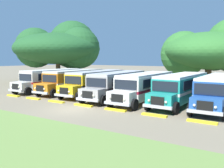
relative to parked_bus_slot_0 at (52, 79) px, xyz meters
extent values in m
plane|color=#84755B|center=(10.61, -7.82, -1.58)|extent=(220.00, 220.00, 0.00)
cube|color=silver|center=(0.00, 0.31, -0.03)|extent=(2.62, 9.23, 2.10)
cube|color=red|center=(0.00, 0.31, -0.20)|extent=(2.65, 9.25, 0.24)
cube|color=black|center=(1.26, 0.62, 0.47)|extent=(0.15, 8.00, 0.80)
cube|color=black|center=(-1.28, 0.59, 0.47)|extent=(0.15, 8.00, 0.80)
cube|color=silver|center=(0.00, 0.31, 1.13)|extent=(2.54, 9.13, 0.22)
cube|color=silver|center=(0.07, -4.99, -0.56)|extent=(2.22, 1.43, 1.05)
cube|color=black|center=(0.08, -5.73, -0.53)|extent=(1.10, 0.11, 0.70)
cube|color=#B7B7BC|center=(0.08, -5.77, -0.96)|extent=(2.40, 0.23, 0.24)
cube|color=black|center=(0.06, -4.32, 0.47)|extent=(2.20, 0.09, 0.84)
cube|color=red|center=(-0.06, 4.93, -0.14)|extent=(0.90, 0.07, 1.30)
sphere|color=#EAE5C6|center=(0.78, -5.77, -0.53)|extent=(0.20, 0.20, 0.20)
sphere|color=#EAE5C6|center=(-0.62, -5.79, -0.53)|extent=(0.20, 0.20, 0.20)
cylinder|color=black|center=(1.26, -4.88, -1.08)|extent=(0.29, 1.00, 1.00)
cylinder|color=black|center=(-1.14, -4.91, -1.08)|extent=(0.29, 1.00, 1.00)
cylinder|color=black|center=(1.16, 3.32, -1.08)|extent=(0.29, 1.00, 1.00)
cylinder|color=black|center=(-1.24, 3.29, -1.08)|extent=(0.29, 1.00, 1.00)
cube|color=orange|center=(3.57, 0.77, -0.03)|extent=(2.81, 9.28, 2.10)
cube|color=white|center=(3.57, 0.77, -0.20)|extent=(2.84, 9.30, 0.24)
cube|color=black|center=(4.83, 1.12, 0.47)|extent=(0.31, 8.00, 0.80)
cube|color=black|center=(2.29, 1.03, 0.47)|extent=(0.31, 8.00, 0.80)
cube|color=beige|center=(3.57, 0.77, 1.13)|extent=(2.73, 9.18, 0.22)
cube|color=orange|center=(3.75, -4.52, -0.56)|extent=(2.25, 1.47, 1.05)
cube|color=black|center=(3.77, -5.26, -0.53)|extent=(1.10, 0.14, 0.70)
cube|color=#B7B7BC|center=(3.77, -5.30, -0.96)|extent=(2.41, 0.28, 0.24)
cube|color=black|center=(3.72, -3.85, 0.47)|extent=(2.20, 0.14, 0.84)
cube|color=white|center=(3.41, 5.39, -0.14)|extent=(0.90, 0.09, 1.30)
sphere|color=#EAE5C6|center=(4.47, -5.29, -0.53)|extent=(0.20, 0.20, 0.20)
sphere|color=#EAE5C6|center=(3.07, -5.34, -0.53)|extent=(0.20, 0.20, 0.20)
cylinder|color=black|center=(4.94, -4.38, -1.08)|extent=(0.31, 1.01, 1.00)
cylinder|color=black|center=(2.54, -4.46, -1.08)|extent=(0.31, 1.01, 1.00)
cylinder|color=black|center=(4.66, 3.81, -1.08)|extent=(0.31, 1.01, 1.00)
cylinder|color=black|center=(2.26, 3.73, -1.08)|extent=(0.31, 1.01, 1.00)
cube|color=yellow|center=(7.15, 0.72, -0.03)|extent=(2.92, 9.31, 2.10)
cube|color=black|center=(7.15, 0.72, -0.20)|extent=(2.96, 9.33, 0.24)
cube|color=black|center=(8.40, 1.07, 0.47)|extent=(0.41, 7.99, 0.80)
cube|color=black|center=(5.87, 0.96, 0.47)|extent=(0.41, 7.99, 0.80)
cube|color=#B2B2B7|center=(7.15, 0.72, 1.13)|extent=(2.84, 9.20, 0.22)
cube|color=yellow|center=(7.39, -4.58, -0.56)|extent=(2.26, 1.50, 1.05)
cube|color=black|center=(7.43, -5.32, -0.53)|extent=(1.10, 0.15, 0.70)
cube|color=#B7B7BC|center=(7.43, -5.36, -0.96)|extent=(2.41, 0.31, 0.24)
cube|color=black|center=(7.36, -3.91, 0.47)|extent=(2.20, 0.16, 0.84)
cube|color=black|center=(6.93, 5.33, -0.14)|extent=(0.90, 0.10, 1.30)
sphere|color=#EAE5C6|center=(8.13, -5.33, -0.53)|extent=(0.20, 0.20, 0.20)
sphere|color=#EAE5C6|center=(6.73, -5.40, -0.53)|extent=(0.20, 0.20, 0.20)
cylinder|color=black|center=(8.59, -4.42, -1.08)|extent=(0.33, 1.01, 1.00)
cylinder|color=black|center=(6.19, -4.53, -1.08)|extent=(0.33, 1.01, 1.00)
cylinder|color=black|center=(8.21, 3.77, -1.08)|extent=(0.33, 1.01, 1.00)
cylinder|color=black|center=(5.81, 3.66, -1.08)|extent=(0.33, 1.01, 1.00)
cube|color=#9E9993|center=(10.64, 0.03, -0.03)|extent=(3.06, 9.34, 2.10)
cube|color=#282828|center=(10.64, 0.03, -0.20)|extent=(3.09, 9.36, 0.24)
cube|color=black|center=(11.89, 0.41, 0.47)|extent=(0.53, 7.99, 0.80)
cube|color=black|center=(9.35, 0.25, 0.47)|extent=(0.53, 7.99, 0.80)
cube|color=#B2B2B7|center=(10.64, 0.03, 1.13)|extent=(2.97, 9.23, 0.22)
cube|color=#9E9993|center=(10.96, -5.26, -0.56)|extent=(2.28, 1.53, 1.05)
cube|color=black|center=(11.00, -6.00, -0.53)|extent=(1.10, 0.17, 0.70)
cube|color=#B7B7BC|center=(11.01, -6.04, -0.96)|extent=(2.41, 0.35, 0.24)
cube|color=black|center=(10.92, -4.59, 0.47)|extent=(2.20, 0.19, 0.84)
cube|color=#282828|center=(10.35, 4.64, -0.14)|extent=(0.90, 0.11, 1.30)
sphere|color=#EAE5C6|center=(11.70, -6.00, -0.53)|extent=(0.20, 0.20, 0.20)
sphere|color=#EAE5C6|center=(10.31, -6.09, -0.53)|extent=(0.20, 0.20, 0.20)
cylinder|color=black|center=(12.15, -5.08, -1.08)|extent=(0.34, 1.02, 1.00)
cylinder|color=black|center=(9.75, -5.23, -1.08)|extent=(0.34, 1.02, 1.00)
cylinder|color=black|center=(11.65, 3.10, -1.08)|extent=(0.34, 1.02, 1.00)
cylinder|color=black|center=(9.26, 2.95, -1.08)|extent=(0.34, 1.02, 1.00)
cube|color=silver|center=(14.13, -0.09, -0.03)|extent=(2.68, 9.25, 2.10)
cube|color=maroon|center=(14.13, -0.09, -0.20)|extent=(2.71, 9.27, 0.24)
cube|color=black|center=(15.40, 0.23, 0.47)|extent=(0.20, 8.00, 0.80)
cube|color=black|center=(12.86, 0.18, 0.47)|extent=(0.20, 8.00, 0.80)
cube|color=silver|center=(14.13, -0.09, 1.13)|extent=(2.60, 9.15, 0.22)
cube|color=silver|center=(14.24, -5.39, -0.56)|extent=(2.23, 1.44, 1.05)
cube|color=black|center=(14.25, -6.13, -0.53)|extent=(1.10, 0.12, 0.70)
cube|color=#B7B7BC|center=(14.25, -6.17, -0.96)|extent=(2.40, 0.25, 0.24)
cube|color=black|center=(14.22, -4.72, 0.47)|extent=(2.20, 0.10, 0.84)
cube|color=maroon|center=(14.04, 4.53, -0.14)|extent=(0.90, 0.08, 1.30)
sphere|color=#EAE5C6|center=(14.95, -6.17, -0.53)|extent=(0.20, 0.20, 0.20)
sphere|color=#EAE5C6|center=(13.55, -6.19, -0.53)|extent=(0.20, 0.20, 0.20)
cylinder|color=black|center=(15.43, -5.27, -1.08)|extent=(0.30, 1.01, 1.00)
cylinder|color=black|center=(13.03, -5.31, -1.08)|extent=(0.30, 1.01, 1.00)
cylinder|color=black|center=(15.27, 2.93, -1.08)|extent=(0.30, 1.01, 1.00)
cylinder|color=black|center=(12.87, 2.89, -1.08)|extent=(0.30, 1.01, 1.00)
cube|color=teal|center=(17.65, 0.54, -0.03)|extent=(2.67, 9.24, 2.10)
cube|color=white|center=(17.65, 0.54, -0.20)|extent=(2.70, 9.27, 0.24)
cube|color=black|center=(18.92, 0.82, 0.47)|extent=(0.19, 8.00, 0.80)
cube|color=black|center=(16.38, 0.86, 0.47)|extent=(0.19, 8.00, 0.80)
cube|color=silver|center=(17.65, 0.54, 1.13)|extent=(2.59, 9.14, 0.22)
cube|color=teal|center=(17.55, -4.76, -0.56)|extent=(2.23, 1.44, 1.05)
cube|color=black|center=(17.54, -5.50, -0.53)|extent=(1.10, 0.12, 0.70)
cube|color=#B7B7BC|center=(17.54, -5.54, -0.96)|extent=(2.40, 0.24, 0.24)
cube|color=black|center=(17.56, -4.09, 0.47)|extent=(2.20, 0.10, 0.84)
cube|color=white|center=(17.73, 5.16, -0.14)|extent=(0.90, 0.08, 1.30)
sphere|color=#EAE5C6|center=(18.24, -5.56, -0.53)|extent=(0.20, 0.20, 0.20)
sphere|color=#EAE5C6|center=(16.84, -5.54, -0.53)|extent=(0.20, 0.20, 0.20)
cylinder|color=black|center=(18.75, -4.68, -1.08)|extent=(0.30, 1.00, 1.00)
cylinder|color=black|center=(16.35, -4.64, -1.08)|extent=(0.30, 1.00, 1.00)
cylinder|color=black|center=(18.90, 3.52, -1.08)|extent=(0.30, 1.00, 1.00)
cylinder|color=black|center=(16.50, 3.56, -1.08)|extent=(0.30, 1.00, 1.00)
cube|color=#23519E|center=(20.99, 0.52, -0.03)|extent=(2.57, 9.22, 2.10)
cube|color=silver|center=(20.99, 0.52, -0.20)|extent=(2.60, 9.24, 0.24)
cube|color=black|center=(19.72, 0.81, 0.47)|extent=(0.10, 8.00, 0.80)
cube|color=silver|center=(20.99, 0.52, 1.13)|extent=(2.49, 9.12, 0.22)
cube|color=#23519E|center=(21.03, -4.78, -0.56)|extent=(2.21, 1.42, 1.05)
cube|color=black|center=(21.04, -5.52, -0.53)|extent=(1.10, 0.11, 0.70)
cube|color=#B7B7BC|center=(21.04, -5.56, -0.96)|extent=(2.40, 0.22, 0.24)
cube|color=black|center=(21.03, -4.11, 0.47)|extent=(2.20, 0.08, 0.84)
sphere|color=#EAE5C6|center=(21.74, -5.57, -0.53)|extent=(0.20, 0.20, 0.20)
sphere|color=#EAE5C6|center=(20.34, -5.58, -0.53)|extent=(0.20, 0.20, 0.20)
cylinder|color=black|center=(19.83, -4.69, -1.08)|extent=(0.29, 1.00, 1.00)
cylinder|color=black|center=(19.77, 3.51, -1.08)|extent=(0.29, 1.00, 1.00)
cube|color=yellow|center=(0.20, -6.12, -1.51)|extent=(2.00, 0.36, 0.15)
cube|color=yellow|center=(3.67, -6.12, -1.51)|extent=(2.00, 0.36, 0.15)
cube|color=yellow|center=(7.14, -6.12, -1.51)|extent=(2.00, 0.36, 0.15)
cube|color=yellow|center=(10.61, -6.12, -1.51)|extent=(2.00, 0.36, 0.15)
cube|color=yellow|center=(14.08, -6.12, -1.51)|extent=(2.00, 0.36, 0.15)
cube|color=yellow|center=(17.56, -6.12, -1.51)|extent=(2.00, 0.36, 0.15)
cube|color=yellow|center=(21.03, -6.12, -1.51)|extent=(2.00, 0.36, 0.15)
cylinder|color=brown|center=(17.59, 12.51, 0.13)|extent=(0.88, 0.88, 3.42)
ellipsoid|color=#33702D|center=(17.59, 12.51, 3.77)|extent=(12.06, 13.25, 5.15)
sphere|color=#33702D|center=(14.39, 11.52, 3.35)|extent=(6.47, 6.47, 6.47)
sphere|color=#33702D|center=(17.59, 16.52, 3.59)|extent=(5.49, 5.49, 5.49)
cylinder|color=brown|center=(-8.62, 9.58, 0.41)|extent=(0.83, 0.83, 3.98)
ellipsoid|color=#235628|center=(-8.62, 9.58, 4.55)|extent=(15.59, 16.10, 5.74)
sphere|color=#235628|center=(-4.75, 11.22, 4.63)|extent=(7.53, 7.53, 7.53)
sphere|color=#235628|center=(-13.13, 8.19, 4.76)|extent=(7.65, 7.65, 7.65)
sphere|color=#235628|center=(-8.62, 13.67, 5.44)|extent=(9.49, 9.49, 9.49)
camera|label=1|loc=(24.57, -22.72, 2.77)|focal=38.46mm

